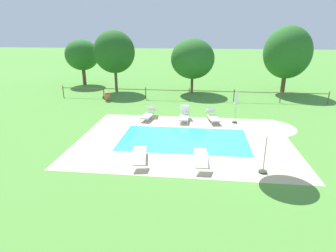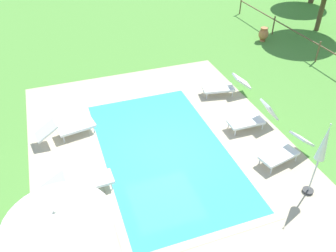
{
  "view_description": "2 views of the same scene",
  "coord_description": "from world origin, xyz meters",
  "px_view_note": "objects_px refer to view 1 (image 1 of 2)",
  "views": [
    {
      "loc": [
        0.78,
        -14.61,
        5.84
      ],
      "look_at": [
        -0.95,
        0.5,
        0.6
      ],
      "focal_mm": 29.94,
      "sensor_mm": 36.0,
      "label": 1
    },
    {
      "loc": [
        8.41,
        -2.85,
        7.57
      ],
      "look_at": [
        -0.11,
        0.18,
        0.93
      ],
      "focal_mm": 36.87,
      "sensor_mm": 36.0,
      "label": 2
    }
  ],
  "objects_px": {
    "patio_umbrella_open_foreground": "(269,124)",
    "tree_centre": "(114,52)",
    "tree_west_mid": "(287,53)",
    "sun_lounger_north_end": "(200,156)",
    "patio_umbrella_closed_row_west": "(237,98)",
    "sun_lounger_south_near_corner": "(184,115)",
    "terracotta_urn_near_fence": "(107,96)",
    "sun_lounger_north_far": "(149,114)",
    "sun_lounger_north_near_steps": "(213,116)",
    "sun_lounger_north_mid": "(140,154)",
    "tree_far_west": "(193,59)",
    "tree_far_east": "(82,55)"
  },
  "relations": [
    {
      "from": "sun_lounger_north_mid",
      "to": "sun_lounger_south_near_corner",
      "type": "bearing_deg",
      "value": 75.07
    },
    {
      "from": "sun_lounger_south_near_corner",
      "to": "patio_umbrella_open_foreground",
      "type": "bearing_deg",
      "value": -61.14
    },
    {
      "from": "sun_lounger_north_mid",
      "to": "tree_centre",
      "type": "bearing_deg",
      "value": 110.2
    },
    {
      "from": "sun_lounger_north_near_steps",
      "to": "sun_lounger_north_end",
      "type": "height_order",
      "value": "sun_lounger_north_near_steps"
    },
    {
      "from": "sun_lounger_south_near_corner",
      "to": "sun_lounger_north_near_steps",
      "type": "bearing_deg",
      "value": 2.43
    },
    {
      "from": "patio_umbrella_open_foreground",
      "to": "tree_west_mid",
      "type": "relative_size",
      "value": 0.39
    },
    {
      "from": "patio_umbrella_closed_row_west",
      "to": "tree_west_mid",
      "type": "bearing_deg",
      "value": 60.71
    },
    {
      "from": "sun_lounger_north_mid",
      "to": "sun_lounger_north_far",
      "type": "relative_size",
      "value": 1.03
    },
    {
      "from": "tree_far_west",
      "to": "sun_lounger_north_near_steps",
      "type": "bearing_deg",
      "value": -79.23
    },
    {
      "from": "patio_umbrella_open_foreground",
      "to": "tree_centre",
      "type": "xyz_separation_m",
      "value": [
        -11.08,
        15.65,
        1.63
      ]
    },
    {
      "from": "sun_lounger_north_far",
      "to": "patio_umbrella_closed_row_west",
      "type": "xyz_separation_m",
      "value": [
        5.82,
        -0.24,
        1.32
      ]
    },
    {
      "from": "sun_lounger_north_far",
      "to": "patio_umbrella_open_foreground",
      "type": "relative_size",
      "value": 0.86
    },
    {
      "from": "patio_umbrella_open_foreground",
      "to": "tree_west_mid",
      "type": "distance_m",
      "value": 17.72
    },
    {
      "from": "sun_lounger_north_mid",
      "to": "sun_lounger_south_near_corner",
      "type": "height_order",
      "value": "sun_lounger_south_near_corner"
    },
    {
      "from": "sun_lounger_north_mid",
      "to": "tree_west_mid",
      "type": "height_order",
      "value": "tree_west_mid"
    },
    {
      "from": "sun_lounger_north_near_steps",
      "to": "sun_lounger_north_mid",
      "type": "distance_m",
      "value": 7.41
    },
    {
      "from": "sun_lounger_north_near_steps",
      "to": "sun_lounger_north_end",
      "type": "bearing_deg",
      "value": -96.92
    },
    {
      "from": "tree_far_west",
      "to": "sun_lounger_north_mid",
      "type": "bearing_deg",
      "value": -97.06
    },
    {
      "from": "sun_lounger_north_mid",
      "to": "sun_lounger_north_end",
      "type": "distance_m",
      "value": 2.83
    },
    {
      "from": "patio_umbrella_open_foreground",
      "to": "patio_umbrella_closed_row_west",
      "type": "relative_size",
      "value": 0.97
    },
    {
      "from": "tree_west_mid",
      "to": "patio_umbrella_open_foreground",
      "type": "bearing_deg",
      "value": -107.07
    },
    {
      "from": "tree_far_east",
      "to": "sun_lounger_north_end",
      "type": "bearing_deg",
      "value": -54.56
    },
    {
      "from": "sun_lounger_north_mid",
      "to": "tree_far_east",
      "type": "relative_size",
      "value": 0.43
    },
    {
      "from": "sun_lounger_north_far",
      "to": "terracotta_urn_near_fence",
      "type": "bearing_deg",
      "value": 133.77
    },
    {
      "from": "sun_lounger_south_near_corner",
      "to": "tree_centre",
      "type": "height_order",
      "value": "tree_centre"
    },
    {
      "from": "patio_umbrella_closed_row_west",
      "to": "sun_lounger_north_far",
      "type": "bearing_deg",
      "value": 177.65
    },
    {
      "from": "sun_lounger_north_mid",
      "to": "tree_west_mid",
      "type": "bearing_deg",
      "value": 56.79
    },
    {
      "from": "tree_west_mid",
      "to": "tree_centre",
      "type": "height_order",
      "value": "tree_west_mid"
    },
    {
      "from": "sun_lounger_north_end",
      "to": "patio_umbrella_closed_row_west",
      "type": "height_order",
      "value": "patio_umbrella_closed_row_west"
    },
    {
      "from": "sun_lounger_north_end",
      "to": "patio_umbrella_closed_row_west",
      "type": "distance_m",
      "value": 6.78
    },
    {
      "from": "sun_lounger_south_near_corner",
      "to": "patio_umbrella_closed_row_west",
      "type": "bearing_deg",
      "value": -1.57
    },
    {
      "from": "patio_umbrella_open_foreground",
      "to": "tree_centre",
      "type": "distance_m",
      "value": 19.25
    },
    {
      "from": "tree_far_west",
      "to": "sun_lounger_north_far",
      "type": "bearing_deg",
      "value": -106.75
    },
    {
      "from": "tree_west_mid",
      "to": "tree_centre",
      "type": "bearing_deg",
      "value": -175.71
    },
    {
      "from": "tree_centre",
      "to": "sun_lounger_north_near_steps",
      "type": "bearing_deg",
      "value": -43.31
    },
    {
      "from": "sun_lounger_south_near_corner",
      "to": "tree_centre",
      "type": "xyz_separation_m",
      "value": [
        -7.27,
        8.73,
        3.43
      ]
    },
    {
      "from": "sun_lounger_north_end",
      "to": "sun_lounger_north_far",
      "type": "bearing_deg",
      "value": 118.91
    },
    {
      "from": "sun_lounger_north_near_steps",
      "to": "sun_lounger_north_end",
      "type": "distance_m",
      "value": 6.48
    },
    {
      "from": "patio_umbrella_closed_row_west",
      "to": "terracotta_urn_near_fence",
      "type": "relative_size",
      "value": 3.28
    },
    {
      "from": "sun_lounger_north_far",
      "to": "tree_centre",
      "type": "distance_m",
      "value": 10.43
    },
    {
      "from": "sun_lounger_south_near_corner",
      "to": "sun_lounger_north_end",
      "type": "bearing_deg",
      "value": -79.97
    },
    {
      "from": "sun_lounger_north_near_steps",
      "to": "patio_umbrella_open_foreground",
      "type": "distance_m",
      "value": 7.48
    },
    {
      "from": "terracotta_urn_near_fence",
      "to": "sun_lounger_south_near_corner",
      "type": "bearing_deg",
      "value": -34.71
    },
    {
      "from": "sun_lounger_north_near_steps",
      "to": "sun_lounger_south_near_corner",
      "type": "relative_size",
      "value": 1.13
    },
    {
      "from": "tree_centre",
      "to": "sun_lounger_north_mid",
      "type": "bearing_deg",
      "value": -69.8
    },
    {
      "from": "patio_umbrella_open_foreground",
      "to": "tree_far_west",
      "type": "bearing_deg",
      "value": 102.76
    },
    {
      "from": "sun_lounger_south_near_corner",
      "to": "tree_west_mid",
      "type": "xyz_separation_m",
      "value": [
        8.99,
        9.95,
        3.42
      ]
    },
    {
      "from": "patio_umbrella_open_foreground",
      "to": "tree_west_mid",
      "type": "bearing_deg",
      "value": 72.93
    },
    {
      "from": "sun_lounger_north_far",
      "to": "tree_centre",
      "type": "xyz_separation_m",
      "value": [
        -4.8,
        8.58,
        3.46
      ]
    },
    {
      "from": "tree_west_mid",
      "to": "sun_lounger_north_mid",
      "type": "bearing_deg",
      "value": -123.21
    }
  ]
}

